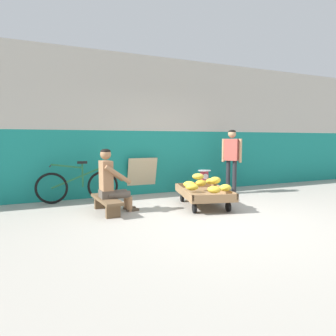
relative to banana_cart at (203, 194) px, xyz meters
name	(u,v)px	position (x,y,z in m)	size (l,w,h in m)	color
ground_plane	(223,220)	(-0.23, -1.01, -0.24)	(80.00, 80.00, 0.00)	#A39E93
back_wall	(157,126)	(-0.23, 1.85, 1.38)	(16.00, 0.30, 3.24)	#19847A
banana_cart	(203,194)	(0.00, 0.00, 0.00)	(1.16, 1.60, 0.36)	#8E6B47
banana_pile	(206,184)	(0.00, -0.07, 0.22)	(1.03, 1.19, 0.26)	yellow
low_bench	(107,202)	(-1.85, 0.24, -0.04)	(0.36, 1.12, 0.27)	brown
vendor_seated	(111,181)	(-1.76, 0.25, 0.33)	(0.69, 0.50, 1.14)	#9E704C
plastic_crate	(204,189)	(0.60, 0.97, -0.09)	(0.36, 0.28, 0.30)	red
weighing_scale	(204,176)	(0.60, 0.97, 0.21)	(0.30, 0.30, 0.29)	#28282D
bicycle_near_left	(78,186)	(-2.20, 1.37, 0.11)	(1.65, 0.48, 0.86)	black
sign_board	(142,176)	(-0.69, 1.66, 0.20)	(0.70, 0.24, 0.88)	#C6B289
customer_adult	(232,154)	(1.33, 0.94, 0.71)	(0.35, 0.41, 1.53)	#232328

